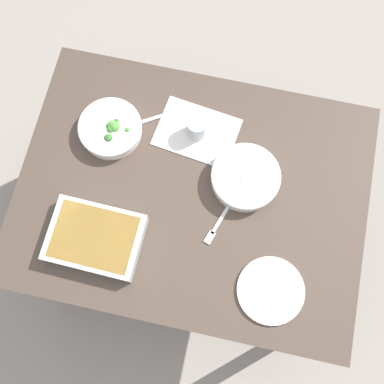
{
  "coord_description": "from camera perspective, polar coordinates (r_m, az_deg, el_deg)",
  "views": [
    {
      "loc": [
        0.09,
        -0.41,
        2.26
      ],
      "look_at": [
        0.0,
        0.0,
        0.74
      ],
      "focal_mm": 43.08,
      "sensor_mm": 36.0,
      "label": 1
    }
  ],
  "objects": [
    {
      "name": "ground_plane",
      "position": [
        2.3,
        0.0,
        -4.95
      ],
      "size": [
        6.0,
        6.0,
        0.0
      ],
      "primitive_type": "plane",
      "color": "#9E9389"
    },
    {
      "name": "dining_table",
      "position": [
        1.67,
        0.0,
        -0.83
      ],
      "size": [
        1.2,
        0.9,
        0.74
      ],
      "color": "#4C3D33",
      "rests_on": "ground_plane"
    },
    {
      "name": "placemat",
      "position": [
        1.65,
        0.61,
        7.43
      ],
      "size": [
        0.3,
        0.24,
        0.0
      ],
      "primitive_type": "cube",
      "rotation": [
        0.0,
        0.0,
        -0.14
      ],
      "color": "silver",
      "rests_on": "dining_table"
    },
    {
      "name": "stew_bowl",
      "position": [
        1.57,
        6.62,
        1.79
      ],
      "size": [
        0.24,
        0.24,
        0.06
      ],
      "color": "white",
      "rests_on": "dining_table"
    },
    {
      "name": "broccoli_bowl",
      "position": [
        1.65,
        -10.05,
        7.74
      ],
      "size": [
        0.22,
        0.22,
        0.07
      ],
      "color": "white",
      "rests_on": "dining_table"
    },
    {
      "name": "baking_dish",
      "position": [
        1.54,
        -11.91,
        -5.6
      ],
      "size": [
        0.31,
        0.23,
        0.06
      ],
      "color": "silver",
      "rests_on": "dining_table"
    },
    {
      "name": "drink_cup",
      "position": [
        1.62,
        0.62,
        7.94
      ],
      "size": [
        0.07,
        0.07,
        0.08
      ],
      "color": "#B2BCC6",
      "rests_on": "dining_table"
    },
    {
      "name": "side_plate",
      "position": [
        1.54,
        9.72,
        -11.93
      ],
      "size": [
        0.22,
        0.22,
        0.01
      ],
      "primitive_type": "cylinder",
      "color": "white",
      "rests_on": "dining_table"
    },
    {
      "name": "spoon_by_stew",
      "position": [
        1.6,
        4.11,
        2.93
      ],
      "size": [
        0.17,
        0.08,
        0.01
      ],
      "color": "silver",
      "rests_on": "dining_table"
    },
    {
      "name": "spoon_by_broccoli",
      "position": [
        1.67,
        -5.7,
        8.8
      ],
      "size": [
        0.16,
        0.11,
        0.01
      ],
      "color": "silver",
      "rests_on": "dining_table"
    },
    {
      "name": "fork_on_table",
      "position": [
        1.55,
        3.19,
        -4.02
      ],
      "size": [
        0.07,
        0.17,
        0.01
      ],
      "color": "silver",
      "rests_on": "dining_table"
    }
  ]
}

